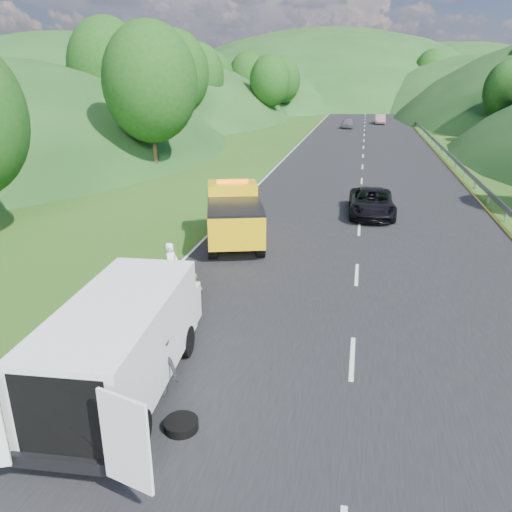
% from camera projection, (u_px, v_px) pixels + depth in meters
% --- Properties ---
extents(ground, '(320.00, 320.00, 0.00)m').
position_uv_depth(ground, '(256.00, 315.00, 15.55)').
color(ground, '#38661E').
rests_on(ground, ground).
extents(road_surface, '(14.00, 200.00, 0.02)m').
position_uv_depth(road_surface, '(364.00, 148.00, 51.77)').
color(road_surface, black).
rests_on(road_surface, ground).
extents(guardrail, '(0.06, 140.00, 1.52)m').
position_uv_depth(guardrail, '(424.00, 136.00, 61.86)').
color(guardrail, gray).
rests_on(guardrail, ground).
extents(tree_line_left, '(14.00, 140.00, 14.00)m').
position_uv_depth(tree_line_left, '(214.00, 126.00, 74.44)').
color(tree_line_left, '#255117').
rests_on(tree_line_left, ground).
extents(hills_backdrop, '(201.00, 288.60, 44.00)m').
position_uv_depth(hills_backdrop, '(379.00, 103.00, 138.24)').
color(hills_backdrop, '#2D5B23').
rests_on(hills_backdrop, ground).
extents(tow_truck, '(3.84, 6.40, 2.59)m').
position_uv_depth(tow_truck, '(234.00, 214.00, 21.98)').
color(tow_truck, black).
rests_on(tow_truck, ground).
extents(white_van, '(3.66, 6.87, 2.38)m').
position_uv_depth(white_van, '(123.00, 340.00, 11.38)').
color(white_van, black).
rests_on(white_van, ground).
extents(woman, '(0.54, 0.68, 1.67)m').
position_uv_depth(woman, '(173.00, 289.00, 17.45)').
color(woman, white).
rests_on(woman, ground).
extents(child, '(0.57, 0.48, 1.07)m').
position_uv_depth(child, '(196.00, 305.00, 16.21)').
color(child, tan).
rests_on(child, ground).
extents(worker, '(1.11, 0.75, 1.58)m').
position_uv_depth(worker, '(160.00, 395.00, 11.64)').
color(worker, black).
rests_on(worker, ground).
extents(suitcase, '(0.36, 0.23, 0.54)m').
position_uv_depth(suitcase, '(145.00, 282.00, 17.34)').
color(suitcase, '#4F4F3B').
rests_on(suitcase, ground).
extents(spare_tire, '(0.73, 0.73, 0.20)m').
position_uv_depth(spare_tire, '(181.00, 429.00, 10.51)').
color(spare_tire, black).
rests_on(spare_tire, ground).
extents(passing_suv, '(2.49, 5.05, 1.38)m').
position_uv_depth(passing_suv, '(371.00, 215.00, 26.63)').
color(passing_suv, black).
rests_on(passing_suv, ground).
extents(dist_car_a, '(1.60, 3.99, 1.36)m').
position_uv_depth(dist_car_a, '(347.00, 128.00, 70.83)').
color(dist_car_a, '#525157').
rests_on(dist_car_a, ground).
extents(dist_car_b, '(1.47, 4.22, 1.39)m').
position_uv_depth(dist_car_b, '(380.00, 124.00, 77.21)').
color(dist_car_b, '#81565E').
rests_on(dist_car_b, ground).
extents(dist_car_c, '(1.86, 4.57, 1.33)m').
position_uv_depth(dist_car_c, '(360.00, 112.00, 103.73)').
color(dist_car_c, '#9B4D6A').
rests_on(dist_car_c, ground).
extents(dist_car_d, '(1.60, 3.99, 1.36)m').
position_uv_depth(dist_car_d, '(361.00, 110.00, 110.33)').
color(dist_car_d, '#4B3E44').
rests_on(dist_car_d, ground).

